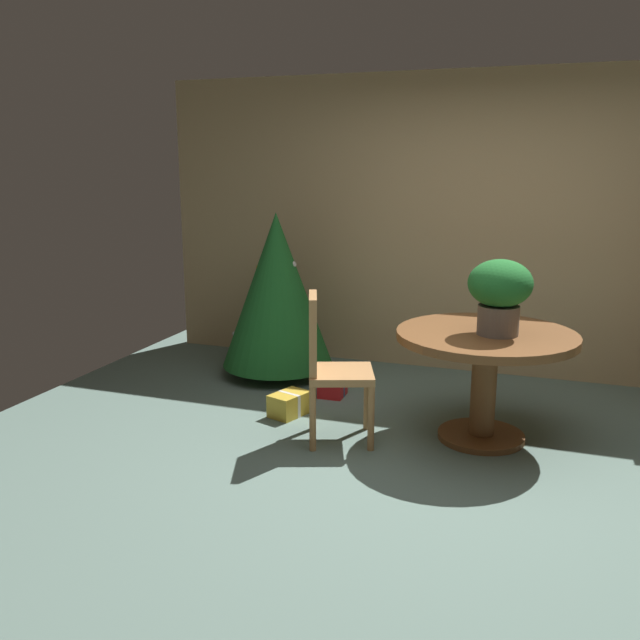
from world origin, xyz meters
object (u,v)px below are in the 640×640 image
object	(u,v)px
gift_box_gold	(289,404)
gift_box_red	(332,382)
round_dining_table	(485,357)
wooden_chair_left	(329,362)
flower_vase	(499,291)
holiday_tree	(277,290)

from	to	relation	value
gift_box_gold	gift_box_red	size ratio (longest dim) A/B	1.46
gift_box_red	round_dining_table	bearing A→B (deg)	-21.71
wooden_chair_left	gift_box_gold	world-z (taller)	wooden_chair_left
flower_vase	gift_box_gold	world-z (taller)	flower_vase
flower_vase	gift_box_red	size ratio (longest dim) A/B	2.13
wooden_chair_left	gift_box_gold	size ratio (longest dim) A/B	2.98
gift_box_red	flower_vase	bearing A→B (deg)	-22.38
holiday_tree	gift_box_red	world-z (taller)	holiday_tree
round_dining_table	gift_box_gold	world-z (taller)	round_dining_table
flower_vase	holiday_tree	xyz separation A→B (m)	(-1.94, 0.92, -0.28)
flower_vase	wooden_chair_left	distance (m)	1.20
round_dining_table	holiday_tree	distance (m)	2.07
wooden_chair_left	gift_box_red	bearing A→B (deg)	106.75
wooden_chair_left	holiday_tree	xyz separation A→B (m)	(-0.89, 1.23, 0.21)
wooden_chair_left	holiday_tree	world-z (taller)	holiday_tree
round_dining_table	gift_box_red	world-z (taller)	round_dining_table
wooden_chair_left	round_dining_table	bearing A→B (deg)	20.00
wooden_chair_left	holiday_tree	distance (m)	1.53
wooden_chair_left	gift_box_red	size ratio (longest dim) A/B	4.36
round_dining_table	flower_vase	bearing A→B (deg)	-33.45
holiday_tree	flower_vase	bearing A→B (deg)	-25.31
holiday_tree	gift_box_gold	size ratio (longest dim) A/B	4.24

